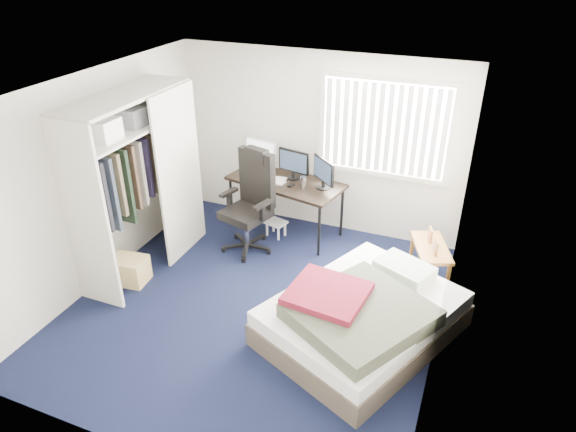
{
  "coord_description": "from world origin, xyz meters",
  "views": [
    {
      "loc": [
        2.1,
        -4.23,
        3.76
      ],
      "look_at": [
        0.23,
        0.4,
        1.02
      ],
      "focal_mm": 32.0,
      "sensor_mm": 36.0,
      "label": 1
    }
  ],
  "objects_px": {
    "desk": "(287,179)",
    "bed": "(361,316)",
    "nightstand": "(431,251)",
    "office_chair": "(250,212)"
  },
  "relations": [
    {
      "from": "bed",
      "to": "office_chair",
      "type": "bearing_deg",
      "value": 146.74
    },
    {
      "from": "nightstand",
      "to": "bed",
      "type": "bearing_deg",
      "value": -111.43
    },
    {
      "from": "office_chair",
      "to": "nightstand",
      "type": "height_order",
      "value": "office_chair"
    },
    {
      "from": "office_chair",
      "to": "nightstand",
      "type": "xyz_separation_m",
      "value": [
        2.36,
        0.07,
        -0.09
      ]
    },
    {
      "from": "desk",
      "to": "nightstand",
      "type": "xyz_separation_m",
      "value": [
        2.08,
        -0.53,
        -0.37
      ]
    },
    {
      "from": "office_chair",
      "to": "bed",
      "type": "xyz_separation_m",
      "value": [
        1.85,
        -1.22,
        -0.25
      ]
    },
    {
      "from": "desk",
      "to": "office_chair",
      "type": "xyz_separation_m",
      "value": [
        -0.28,
        -0.6,
        -0.28
      ]
    },
    {
      "from": "office_chair",
      "to": "desk",
      "type": "bearing_deg",
      "value": 65.2
    },
    {
      "from": "nightstand",
      "to": "bed",
      "type": "distance_m",
      "value": 1.39
    },
    {
      "from": "desk",
      "to": "bed",
      "type": "height_order",
      "value": "desk"
    }
  ]
}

